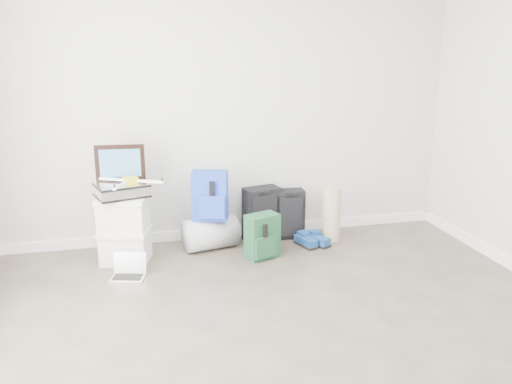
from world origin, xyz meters
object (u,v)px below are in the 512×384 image
object	(u,v)px
duffel_bag	(211,233)
large_suitcase	(262,214)
boxes_stack	(124,229)
briefcase	(122,190)
carry_on	(288,214)
laptop	(129,271)

from	to	relation	value
duffel_bag	large_suitcase	size ratio (longest dim) A/B	0.92
boxes_stack	duffel_bag	bearing A→B (deg)	24.09
briefcase	carry_on	world-z (taller)	briefcase
briefcase	duffel_bag	xyz separation A→B (m)	(0.80, 0.13, -0.52)
duffel_bag	laptop	distance (m)	0.93
briefcase	large_suitcase	xyz separation A→B (m)	(1.35, 0.24, -0.40)
duffel_bag	boxes_stack	bearing A→B (deg)	177.07
large_suitcase	laptop	xyz separation A→B (m)	(-1.33, -0.61, -0.23)
duffel_bag	carry_on	distance (m)	0.84
boxes_stack	large_suitcase	distance (m)	1.37
boxes_stack	carry_on	bearing A→B (deg)	24.08
boxes_stack	laptop	xyz separation A→B (m)	(0.02, -0.36, -0.26)
duffel_bag	laptop	xyz separation A→B (m)	(-0.79, -0.49, -0.11)
laptop	briefcase	bearing A→B (deg)	108.23
large_suitcase	laptop	distance (m)	1.48
duffel_bag	laptop	size ratio (longest dim) A/B	1.55
duffel_bag	carry_on	bearing A→B (deg)	-2.94
carry_on	duffel_bag	bearing A→B (deg)	-167.22
large_suitcase	briefcase	bearing A→B (deg)	176.79
briefcase	carry_on	distance (m)	1.70
boxes_stack	briefcase	world-z (taller)	briefcase
briefcase	laptop	bearing A→B (deg)	-103.60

